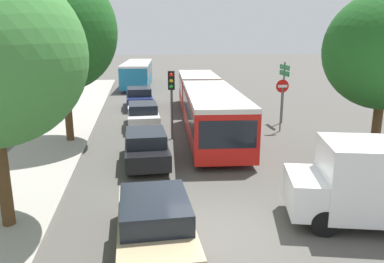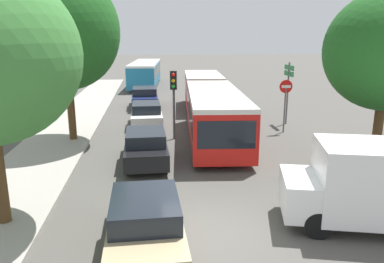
# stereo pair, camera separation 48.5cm
# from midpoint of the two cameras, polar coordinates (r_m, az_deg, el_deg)

# --- Properties ---
(ground_plane) EXTENTS (200.00, 200.00, 0.00)m
(ground_plane) POSITION_cam_midpoint_polar(r_m,az_deg,el_deg) (10.22, 4.37, -15.21)
(ground_plane) COLOR #4F4C47
(kerb_strip_left) EXTENTS (3.20, 40.81, 0.14)m
(kerb_strip_left) POSITION_cam_midpoint_polar(r_m,az_deg,el_deg) (25.00, -16.35, 2.27)
(kerb_strip_left) COLOR #9E998E
(kerb_strip_left) RESTS_ON ground
(articulated_bus) EXTENTS (3.77, 16.64, 2.45)m
(articulated_bus) POSITION_cam_midpoint_polar(r_m,az_deg,el_deg) (21.81, 3.23, 4.74)
(articulated_bus) COLOR red
(articulated_bus) RESTS_ON ground
(city_bus_rear) EXTENTS (3.44, 11.60, 2.46)m
(city_bus_rear) POSITION_cam_midpoint_polar(r_m,az_deg,el_deg) (39.70, -6.77, 8.98)
(city_bus_rear) COLOR teal
(city_bus_rear) RESTS_ON ground
(queued_car_tan) EXTENTS (1.78, 4.06, 1.40)m
(queued_car_tan) POSITION_cam_midpoint_polar(r_m,az_deg,el_deg) (9.21, -5.56, -13.73)
(queued_car_tan) COLOR tan
(queued_car_tan) RESTS_ON ground
(queued_car_black) EXTENTS (1.74, 3.96, 1.37)m
(queued_car_black) POSITION_cam_midpoint_polar(r_m,az_deg,el_deg) (15.25, -6.15, -2.30)
(queued_car_black) COLOR black
(queued_car_black) RESTS_ON ground
(queued_car_white) EXTENTS (1.76, 4.00, 1.38)m
(queued_car_white) POSITION_cam_midpoint_polar(r_m,az_deg,el_deg) (21.48, -6.31, 2.59)
(queued_car_white) COLOR white
(queued_car_white) RESTS_ON ground
(queued_car_navy) EXTENTS (1.88, 4.27, 1.47)m
(queued_car_navy) POSITION_cam_midpoint_polar(r_m,az_deg,el_deg) (27.41, -6.71, 5.21)
(queued_car_navy) COLOR navy
(queued_car_navy) RESTS_ON ground
(traffic_light) EXTENTS (0.36, 0.39, 3.40)m
(traffic_light) POSITION_cam_midpoint_polar(r_m,az_deg,el_deg) (18.42, -2.06, 6.40)
(traffic_light) COLOR #56595E
(traffic_light) RESTS_ON ground
(no_entry_sign) EXTENTS (0.70, 0.08, 2.82)m
(no_entry_sign) POSITION_cam_midpoint_polar(r_m,az_deg,el_deg) (20.53, 14.69, 5.00)
(no_entry_sign) COLOR #56595E
(no_entry_sign) RESTS_ON ground
(direction_sign_post) EXTENTS (0.10, 1.40, 3.60)m
(direction_sign_post) POSITION_cam_midpoint_polar(r_m,az_deg,el_deg) (22.53, 15.08, 7.50)
(direction_sign_post) COLOR #56595E
(direction_sign_post) RESTS_ON ground
(tree_left_mid) EXTENTS (5.01, 5.01, 7.96)m
(tree_left_mid) POSITION_cam_midpoint_polar(r_m,az_deg,el_deg) (18.61, -18.08, 14.31)
(tree_left_mid) COLOR #51381E
(tree_left_mid) RESTS_ON ground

